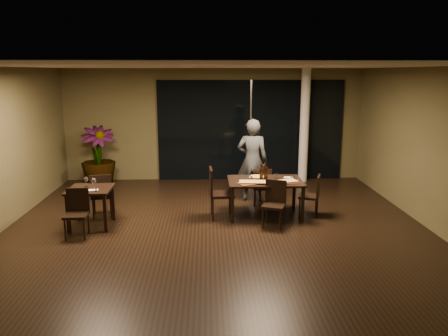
{
  "coord_description": "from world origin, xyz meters",
  "views": [
    {
      "loc": [
        -0.17,
        -7.77,
        2.9
      ],
      "look_at": [
        0.15,
        0.62,
        1.05
      ],
      "focal_mm": 35.0,
      "sensor_mm": 36.0,
      "label": 1
    }
  ],
  "objects_px": {
    "bottle_b": "(266,174)",
    "bottle_c": "(266,170)",
    "chair_main_left": "(217,190)",
    "bottle_a": "(261,172)",
    "chair_side_near": "(77,210)",
    "potted_plant": "(98,156)",
    "diner": "(252,160)",
    "main_table": "(265,184)",
    "chair_main_far": "(262,185)",
    "chair_main_near": "(275,201)",
    "side_table": "(90,195)",
    "chair_main_right": "(313,193)",
    "chair_side_far": "(102,193)"
  },
  "relations": [
    {
      "from": "bottle_b",
      "to": "bottle_c",
      "type": "xyz_separation_m",
      "value": [
        0.0,
        0.09,
        0.05
      ]
    },
    {
      "from": "chair_main_left",
      "to": "bottle_a",
      "type": "relative_size",
      "value": 3.09
    },
    {
      "from": "chair_side_near",
      "to": "bottle_b",
      "type": "relative_size",
      "value": 3.39
    },
    {
      "from": "chair_side_near",
      "to": "potted_plant",
      "type": "distance_m",
      "value": 3.65
    },
    {
      "from": "chair_main_left",
      "to": "diner",
      "type": "height_order",
      "value": "diner"
    },
    {
      "from": "main_table",
      "to": "chair_main_far",
      "type": "xyz_separation_m",
      "value": [
        0.03,
        0.66,
        -0.2
      ]
    },
    {
      "from": "chair_main_near",
      "to": "side_table",
      "type": "bearing_deg",
      "value": -161.84
    },
    {
      "from": "chair_main_right",
      "to": "chair_side_near",
      "type": "distance_m",
      "value": 4.59
    },
    {
      "from": "main_table",
      "to": "bottle_c",
      "type": "relative_size",
      "value": 4.25
    },
    {
      "from": "chair_main_far",
      "to": "chair_side_far",
      "type": "distance_m",
      "value": 3.41
    },
    {
      "from": "diner",
      "to": "potted_plant",
      "type": "xyz_separation_m",
      "value": [
        -3.84,
        1.52,
        -0.17
      ]
    },
    {
      "from": "chair_side_far",
      "to": "bottle_b",
      "type": "height_order",
      "value": "bottle_b"
    },
    {
      "from": "chair_main_far",
      "to": "chair_main_left",
      "type": "xyz_separation_m",
      "value": [
        -1.01,
        -0.77,
        0.1
      ]
    },
    {
      "from": "chair_main_left",
      "to": "bottle_b",
      "type": "height_order",
      "value": "chair_main_left"
    },
    {
      "from": "potted_plant",
      "to": "chair_side_far",
      "type": "bearing_deg",
      "value": -75.35
    },
    {
      "from": "chair_main_near",
      "to": "bottle_a",
      "type": "height_order",
      "value": "bottle_a"
    },
    {
      "from": "diner",
      "to": "bottle_a",
      "type": "relative_size",
      "value": 5.65
    },
    {
      "from": "chair_main_right",
      "to": "diner",
      "type": "xyz_separation_m",
      "value": [
        -1.13,
        1.14,
        0.47
      ]
    },
    {
      "from": "side_table",
      "to": "bottle_c",
      "type": "bearing_deg",
      "value": 10.12
    },
    {
      "from": "chair_main_right",
      "to": "bottle_b",
      "type": "xyz_separation_m",
      "value": [
        -0.95,
        0.08,
        0.4
      ]
    },
    {
      "from": "potted_plant",
      "to": "bottle_c",
      "type": "bearing_deg",
      "value": -31.77
    },
    {
      "from": "side_table",
      "to": "diner",
      "type": "bearing_deg",
      "value": 26.0
    },
    {
      "from": "side_table",
      "to": "diner",
      "type": "relative_size",
      "value": 0.42
    },
    {
      "from": "chair_main_left",
      "to": "bottle_b",
      "type": "bearing_deg",
      "value": -85.43
    },
    {
      "from": "potted_plant",
      "to": "chair_main_left",
      "type": "bearing_deg",
      "value": -42.02
    },
    {
      "from": "chair_main_near",
      "to": "chair_side_far",
      "type": "height_order",
      "value": "chair_side_far"
    },
    {
      "from": "side_table",
      "to": "chair_main_right",
      "type": "xyz_separation_m",
      "value": [
        4.38,
        0.44,
        -0.15
      ]
    },
    {
      "from": "side_table",
      "to": "bottle_a",
      "type": "distance_m",
      "value": 3.37
    },
    {
      "from": "main_table",
      "to": "chair_main_near",
      "type": "relative_size",
      "value": 1.7
    },
    {
      "from": "main_table",
      "to": "bottle_a",
      "type": "height_order",
      "value": "bottle_a"
    },
    {
      "from": "bottle_c",
      "to": "potted_plant",
      "type": "bearing_deg",
      "value": 148.23
    },
    {
      "from": "chair_main_far",
      "to": "chair_side_far",
      "type": "relative_size",
      "value": 0.94
    },
    {
      "from": "chair_main_near",
      "to": "bottle_c",
      "type": "height_order",
      "value": "bottle_c"
    },
    {
      "from": "chair_main_near",
      "to": "potted_plant",
      "type": "height_order",
      "value": "potted_plant"
    },
    {
      "from": "chair_main_near",
      "to": "chair_main_right",
      "type": "height_order",
      "value": "chair_main_near"
    },
    {
      "from": "side_table",
      "to": "bottle_a",
      "type": "height_order",
      "value": "bottle_a"
    },
    {
      "from": "main_table",
      "to": "chair_main_right",
      "type": "relative_size",
      "value": 1.76
    },
    {
      "from": "chair_main_far",
      "to": "bottle_b",
      "type": "bearing_deg",
      "value": 97.03
    },
    {
      "from": "chair_main_far",
      "to": "chair_side_near",
      "type": "relative_size",
      "value": 0.99
    },
    {
      "from": "chair_main_right",
      "to": "diner",
      "type": "height_order",
      "value": "diner"
    },
    {
      "from": "bottle_b",
      "to": "bottle_c",
      "type": "bearing_deg",
      "value": 89.58
    },
    {
      "from": "chair_main_far",
      "to": "side_table",
      "type": "bearing_deg",
      "value": 26.21
    },
    {
      "from": "bottle_c",
      "to": "chair_side_near",
      "type": "bearing_deg",
      "value": -162.51
    },
    {
      "from": "potted_plant",
      "to": "chair_side_near",
      "type": "bearing_deg",
      "value": -82.47
    },
    {
      "from": "chair_main_near",
      "to": "chair_side_near",
      "type": "height_order",
      "value": "chair_main_near"
    },
    {
      "from": "chair_side_far",
      "to": "chair_main_left",
      "type": "bearing_deg",
      "value": 166.49
    },
    {
      "from": "chair_side_near",
      "to": "potted_plant",
      "type": "relative_size",
      "value": 0.56
    },
    {
      "from": "side_table",
      "to": "chair_main_left",
      "type": "xyz_separation_m",
      "value": [
        2.42,
        0.38,
        -0.05
      ]
    },
    {
      "from": "chair_side_near",
      "to": "bottle_c",
      "type": "relative_size",
      "value": 2.45
    },
    {
      "from": "side_table",
      "to": "chair_main_near",
      "type": "xyz_separation_m",
      "value": [
        3.51,
        -0.11,
        -0.13
      ]
    }
  ]
}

